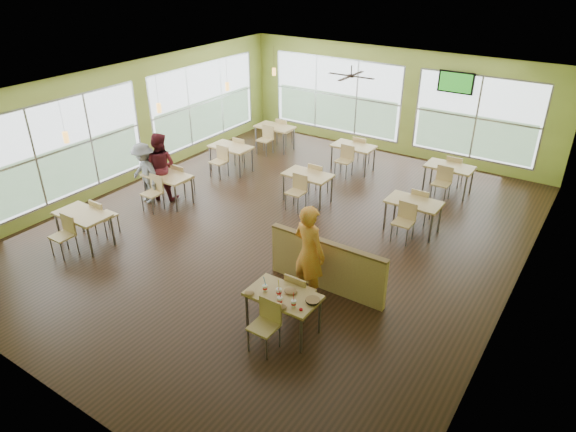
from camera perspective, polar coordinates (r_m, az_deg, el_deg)
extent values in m
plane|color=black|center=(11.95, -0.41, -1.28)|extent=(12.00, 12.00, 0.00)
plane|color=white|center=(10.77, -0.46, 13.77)|extent=(12.00, 12.00, 0.00)
cube|color=#B9CD53|center=(16.33, 11.71, 12.30)|extent=(10.00, 0.04, 3.20)
cube|color=#B9CD53|center=(7.69, -26.67, -8.85)|extent=(10.00, 0.04, 3.20)
cube|color=#B9CD53|center=(14.51, -17.28, 9.68)|extent=(0.04, 12.00, 3.20)
cube|color=#B9CD53|center=(9.66, 24.98, -0.86)|extent=(0.04, 12.00, 3.20)
cube|color=white|center=(13.42, -23.62, 6.81)|extent=(0.02, 4.50, 2.35)
cube|color=white|center=(16.48, -9.18, 12.38)|extent=(0.02, 4.50, 2.35)
cube|color=white|center=(17.15, 5.37, 13.22)|extent=(4.50, 0.02, 2.35)
cube|color=white|center=(15.61, 20.22, 10.18)|extent=(3.50, 0.02, 2.35)
cube|color=#B7BABC|center=(15.19, -15.13, 5.75)|extent=(0.04, 9.40, 0.05)
cube|color=#B7BABC|center=(16.58, 12.06, 7.96)|extent=(8.00, 0.04, 0.05)
cube|color=#DBBB76|center=(8.52, -0.55, -8.80)|extent=(1.20, 0.70, 0.04)
cube|color=brown|center=(8.54, -0.55, -8.94)|extent=(1.22, 0.71, 0.01)
cylinder|color=slate|center=(8.82, -4.57, -10.51)|extent=(0.05, 0.05, 0.71)
cylinder|color=slate|center=(8.34, 1.46, -13.09)|extent=(0.05, 0.05, 0.71)
cylinder|color=slate|center=(9.19, -2.34, -8.66)|extent=(0.05, 0.05, 0.71)
cylinder|color=slate|center=(8.72, 3.54, -10.99)|extent=(0.05, 0.05, 0.71)
cube|color=#DBBB76|center=(9.06, 1.43, -8.49)|extent=(0.42, 0.42, 0.04)
cube|color=#DBBB76|center=(9.06, 2.09, -6.78)|extent=(0.42, 0.04, 0.40)
cube|color=#DBBB76|center=(8.35, -2.71, -12.21)|extent=(0.42, 0.42, 0.04)
cube|color=#DBBB76|center=(8.09, -3.56, -11.73)|extent=(0.42, 0.04, 0.40)
cube|color=#DBBB76|center=(9.67, 4.30, -5.60)|extent=(2.40, 0.12, 1.00)
cube|color=brown|center=(9.39, 4.41, -2.95)|extent=(2.40, 0.14, 0.04)
cube|color=#DBBB76|center=(11.82, -21.91, 0.19)|extent=(1.20, 0.70, 0.04)
cube|color=brown|center=(11.83, -21.88, 0.09)|extent=(1.22, 0.71, 0.01)
cylinder|color=slate|center=(12.27, -24.16, -1.24)|extent=(0.05, 0.05, 0.71)
cylinder|color=slate|center=(11.45, -21.13, -2.72)|extent=(0.05, 0.05, 0.71)
cylinder|color=slate|center=(12.54, -22.02, -0.18)|extent=(0.05, 0.05, 0.71)
cylinder|color=slate|center=(11.73, -18.91, -1.56)|extent=(0.05, 0.05, 0.71)
cube|color=#DBBB76|center=(12.22, -19.64, 0.03)|extent=(0.42, 0.42, 0.04)
cube|color=#DBBB76|center=(12.22, -19.12, 1.29)|extent=(0.42, 0.04, 0.40)
cube|color=#DBBB76|center=(11.70, -23.79, -2.06)|extent=(0.42, 0.42, 0.04)
cube|color=#DBBB76|center=(11.51, -24.76, -1.50)|extent=(0.42, 0.04, 0.40)
cube|color=#DBBB76|center=(13.20, -13.29, 4.39)|extent=(1.20, 0.70, 0.04)
cube|color=brown|center=(13.21, -13.28, 4.29)|extent=(1.22, 0.71, 0.01)
cylinder|color=slate|center=(13.55, -15.59, 2.99)|extent=(0.05, 0.05, 0.71)
cylinder|color=slate|center=(12.81, -12.34, 1.91)|extent=(0.05, 0.05, 0.71)
cylinder|color=slate|center=(13.90, -13.83, 3.84)|extent=(0.05, 0.05, 0.71)
cylinder|color=slate|center=(13.17, -10.58, 2.84)|extent=(0.05, 0.05, 0.71)
cube|color=#DBBB76|center=(13.66, -11.52, 4.10)|extent=(0.42, 0.42, 0.04)
cube|color=#DBBB76|center=(13.69, -11.06, 5.22)|extent=(0.42, 0.04, 0.40)
cube|color=#DBBB76|center=(12.98, -14.88, 2.43)|extent=(0.42, 0.42, 0.04)
cube|color=#DBBB76|center=(12.78, -15.62, 3.01)|extent=(0.42, 0.04, 0.40)
cube|color=#DBBB76|center=(14.88, -6.39, 7.66)|extent=(1.20, 0.70, 0.04)
cube|color=brown|center=(14.88, -6.39, 7.57)|extent=(1.22, 0.71, 0.01)
cylinder|color=slate|center=(15.14, -8.61, 6.36)|extent=(0.05, 0.05, 0.71)
cylinder|color=slate|center=(14.48, -5.38, 5.54)|extent=(0.05, 0.05, 0.71)
cylinder|color=slate|center=(15.54, -7.19, 7.03)|extent=(0.05, 0.05, 0.71)
cylinder|color=slate|center=(14.90, -3.99, 6.26)|extent=(0.05, 0.05, 0.71)
cube|color=#DBBB76|center=(15.37, -5.03, 7.28)|extent=(0.42, 0.42, 0.04)
cube|color=#DBBB76|center=(15.43, -4.62, 8.26)|extent=(0.42, 0.04, 0.40)
cube|color=#DBBB76|center=(14.59, -7.71, 5.99)|extent=(0.42, 0.42, 0.04)
cube|color=#DBBB76|center=(14.38, -8.26, 6.56)|extent=(0.42, 0.04, 0.40)
cube|color=#DBBB76|center=(16.52, -1.49, 9.89)|extent=(1.20, 0.70, 0.04)
cube|color=brown|center=(16.53, -1.49, 9.81)|extent=(1.22, 0.71, 0.01)
cylinder|color=slate|center=(16.72, -3.58, 8.71)|extent=(0.05, 0.05, 0.71)
cylinder|color=slate|center=(16.13, -0.48, 8.03)|extent=(0.05, 0.05, 0.71)
cylinder|color=slate|center=(17.16, -2.41, 9.25)|extent=(0.05, 0.05, 0.71)
cylinder|color=slate|center=(16.58, 0.66, 8.60)|extent=(0.05, 0.05, 0.71)
cube|color=#DBBB76|center=(17.04, -0.40, 9.47)|extent=(0.42, 0.42, 0.04)
cube|color=#DBBB76|center=(17.12, -0.04, 10.33)|extent=(0.42, 0.04, 0.40)
cube|color=#DBBB76|center=(16.19, -2.60, 8.44)|extent=(0.42, 0.42, 0.04)
cube|color=#DBBB76|center=(15.97, -3.02, 8.99)|extent=(0.42, 0.04, 0.40)
cube|color=#DBBB76|center=(12.91, 2.21, 4.61)|extent=(1.20, 0.70, 0.04)
cube|color=brown|center=(12.92, 2.21, 4.51)|extent=(1.22, 0.71, 0.01)
cylinder|color=slate|center=(13.11, -0.50, 3.21)|extent=(0.05, 0.05, 0.71)
cylinder|color=slate|center=(12.59, 3.58, 2.07)|extent=(0.05, 0.05, 0.71)
cylinder|color=slate|center=(13.55, 0.88, 4.06)|extent=(0.05, 0.05, 0.71)
cylinder|color=slate|center=(13.05, 4.87, 2.99)|extent=(0.05, 0.05, 0.71)
cube|color=#DBBB76|center=(13.46, 3.42, 4.28)|extent=(0.42, 0.42, 0.04)
cube|color=#DBBB76|center=(13.53, 3.86, 5.40)|extent=(0.42, 0.04, 0.40)
cube|color=#DBBB76|center=(12.60, 0.87, 2.63)|extent=(0.42, 0.42, 0.04)
cube|color=#DBBB76|center=(12.37, 0.40, 3.24)|extent=(0.42, 0.04, 0.40)
cube|color=#DBBB76|center=(14.96, 7.29, 7.72)|extent=(1.20, 0.70, 0.04)
cube|color=brown|center=(14.97, 7.29, 7.63)|extent=(1.22, 0.71, 0.01)
cylinder|color=slate|center=(15.08, 4.87, 6.49)|extent=(0.05, 0.05, 0.71)
cylinder|color=slate|center=(14.63, 8.57, 5.59)|extent=(0.05, 0.05, 0.71)
cylinder|color=slate|center=(15.56, 5.92, 7.13)|extent=(0.05, 0.05, 0.71)
cylinder|color=slate|center=(15.13, 9.54, 6.27)|extent=(0.05, 0.05, 0.71)
cube|color=#DBBB76|center=(15.52, 8.16, 7.31)|extent=(0.42, 0.42, 0.04)
cube|color=#DBBB76|center=(15.61, 8.53, 8.27)|extent=(0.42, 0.04, 0.40)
cube|color=#DBBB76|center=(14.60, 6.24, 6.09)|extent=(0.42, 0.42, 0.04)
cube|color=#DBBB76|center=(14.36, 5.92, 6.68)|extent=(0.42, 0.04, 0.40)
cube|color=#DBBB76|center=(11.84, 13.82, 1.52)|extent=(1.20, 0.70, 0.04)
cube|color=brown|center=(11.85, 13.81, 1.42)|extent=(1.22, 0.71, 0.01)
cylinder|color=slate|center=(11.92, 10.72, 0.05)|extent=(0.05, 0.05, 0.71)
cylinder|color=slate|center=(11.62, 15.57, -1.33)|extent=(0.05, 0.05, 0.71)
cylinder|color=slate|center=(12.41, 11.81, 1.09)|extent=(0.05, 0.05, 0.71)
cylinder|color=slate|center=(12.11, 16.49, -0.21)|extent=(0.05, 0.05, 0.71)
cube|color=#DBBB76|center=(12.43, 14.60, 1.30)|extent=(0.42, 0.42, 0.04)
cube|color=#DBBB76|center=(12.50, 15.02, 2.52)|extent=(0.42, 0.04, 0.40)
cube|color=#DBBB76|center=(11.50, 12.68, -0.73)|extent=(0.42, 0.42, 0.04)
cube|color=#DBBB76|center=(11.24, 12.42, -0.13)|extent=(0.42, 0.04, 0.40)
cube|color=#DBBB76|center=(14.04, 17.54, 5.26)|extent=(1.20, 0.70, 0.04)
cube|color=brown|center=(14.05, 17.52, 5.16)|extent=(1.22, 0.71, 0.01)
cylinder|color=slate|center=(14.06, 14.88, 4.00)|extent=(0.05, 0.05, 0.71)
cylinder|color=slate|center=(13.80, 19.06, 2.92)|extent=(0.05, 0.05, 0.71)
cylinder|color=slate|center=(14.57, 15.67, 4.75)|extent=(0.05, 0.05, 0.71)
cylinder|color=slate|center=(14.32, 19.72, 3.71)|extent=(0.05, 0.05, 0.71)
cube|color=#DBBB76|center=(14.64, 18.04, 4.91)|extent=(0.42, 0.42, 0.04)
cube|color=#DBBB76|center=(14.73, 18.39, 5.92)|extent=(0.42, 0.04, 0.40)
cube|color=#DBBB76|center=(13.65, 16.66, 3.46)|extent=(0.42, 0.42, 0.04)
cube|color=#DBBB76|center=(13.40, 16.53, 4.05)|extent=(0.42, 0.04, 0.40)
cylinder|color=#2D2119|center=(11.08, -23.84, 9.96)|extent=(0.01, 0.01, 0.70)
cylinder|color=gold|center=(11.19, -23.45, 8.02)|extent=(0.11, 0.11, 0.22)
cylinder|color=#2D2119|center=(12.54, -14.36, 13.31)|extent=(0.01, 0.01, 0.70)
cylinder|color=gold|center=(12.64, -14.14, 11.56)|extent=(0.11, 0.11, 0.22)
cylinder|color=#2D2119|center=(14.29, -6.85, 15.66)|extent=(0.01, 0.01, 0.70)
cylinder|color=gold|center=(14.38, -6.76, 14.10)|extent=(0.11, 0.11, 0.22)
cylinder|color=#2D2119|center=(16.00, -1.58, 17.13)|extent=(0.01, 0.01, 0.70)
cylinder|color=gold|center=(16.08, -1.56, 15.73)|extent=(0.11, 0.11, 0.22)
cylinder|color=#2D2119|center=(13.32, 7.07, 15.78)|extent=(0.03, 0.03, 0.24)
cylinder|color=#2D2119|center=(13.35, 7.03, 15.19)|extent=(0.16, 0.16, 0.06)
cube|color=#2D2119|center=(13.20, 8.42, 14.96)|extent=(0.55, 0.10, 0.01)
cube|color=#2D2119|center=(13.66, 7.73, 15.43)|extent=(0.10, 0.55, 0.01)
cube|color=#2D2119|center=(13.51, 5.67, 15.41)|extent=(0.55, 0.10, 0.01)
cube|color=#2D2119|center=(13.05, 6.30, 14.93)|extent=(0.10, 0.55, 0.01)
cube|color=black|center=(15.47, 18.16, 13.93)|extent=(1.00, 0.06, 0.60)
cube|color=#23811F|center=(15.44, 18.12, 13.91)|extent=(0.90, 0.01, 0.52)
imported|color=orange|center=(9.21, 2.37, -4.13)|extent=(0.77, 0.59, 1.89)
imported|color=#591920|center=(13.43, -14.04, 5.38)|extent=(1.03, 0.92, 1.75)
imported|color=slate|center=(13.35, -15.63, 4.60)|extent=(1.11, 0.79, 1.56)
cone|color=white|center=(8.56, -2.58, -8.03)|extent=(0.08, 0.08, 0.11)
cylinder|color=red|center=(8.56, -2.58, -8.02)|extent=(0.08, 0.08, 0.03)
cylinder|color=white|center=(8.52, -2.59, -7.70)|extent=(0.09, 0.09, 0.01)
cylinder|color=blue|center=(8.47, -2.60, -7.16)|extent=(0.02, 0.05, 0.20)
cone|color=white|center=(8.45, -1.02, -8.49)|extent=(0.09, 0.09, 0.13)
cylinder|color=red|center=(8.44, -1.02, -8.48)|extent=(0.09, 0.09, 0.04)
cylinder|color=white|center=(8.40, -1.03, -8.11)|extent=(0.10, 0.10, 0.01)
cylinder|color=#D4BF08|center=(8.34, -1.03, -7.50)|extent=(0.02, 0.06, 0.23)
cone|color=white|center=(8.27, -0.92, -9.41)|extent=(0.09, 0.09, 0.12)
cylinder|color=red|center=(8.27, -0.92, -9.40)|extent=(0.09, 0.09, 0.04)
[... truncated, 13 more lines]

